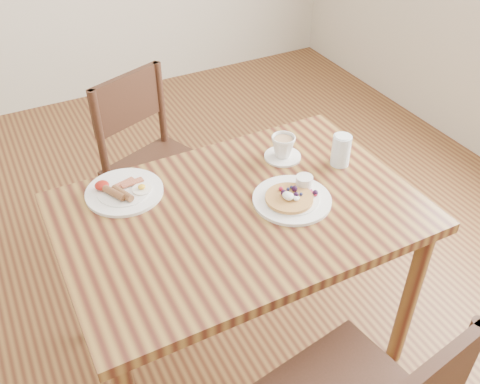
{
  "coord_description": "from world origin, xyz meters",
  "views": [
    {
      "loc": [
        -0.64,
        -1.23,
        1.9
      ],
      "look_at": [
        0.0,
        0.0,
        0.82
      ],
      "focal_mm": 40.0,
      "sensor_mm": 36.0,
      "label": 1
    }
  ],
  "objects": [
    {
      "name": "teacup_saucer",
      "position": [
        0.28,
        0.2,
        0.79
      ],
      "size": [
        0.14,
        0.14,
        0.09
      ],
      "color": "white",
      "rests_on": "dining_table"
    },
    {
      "name": "chair_far",
      "position": [
        -0.05,
        0.76,
        0.49
      ],
      "size": [
        0.55,
        0.55,
        0.88
      ],
      "rotation": [
        0.0,
        0.0,
        3.52
      ],
      "color": "#3A1E15",
      "rests_on": "ground"
    },
    {
      "name": "breakfast_plate",
      "position": [
        -0.32,
        0.26,
        0.76
      ],
      "size": [
        0.27,
        0.27,
        0.04
      ],
      "color": "white",
      "rests_on": "dining_table"
    },
    {
      "name": "dining_table",
      "position": [
        0.0,
        0.0,
        0.65
      ],
      "size": [
        1.2,
        0.8,
        0.75
      ],
      "color": "brown",
      "rests_on": "ground"
    },
    {
      "name": "water_glass",
      "position": [
        0.45,
        0.06,
        0.81
      ],
      "size": [
        0.07,
        0.07,
        0.12
      ],
      "primitive_type": "cylinder",
      "color": "silver",
      "rests_on": "dining_table"
    },
    {
      "name": "pancake_plate",
      "position": [
        0.18,
        -0.04,
        0.76
      ],
      "size": [
        0.27,
        0.27,
        0.06
      ],
      "color": "white",
      "rests_on": "dining_table"
    },
    {
      "name": "ground",
      "position": [
        0.0,
        0.0,
        0.0
      ],
      "size": [
        5.0,
        5.0,
        0.0
      ],
      "primitive_type": "plane",
      "color": "#4F2816",
      "rests_on": "ground"
    }
  ]
}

